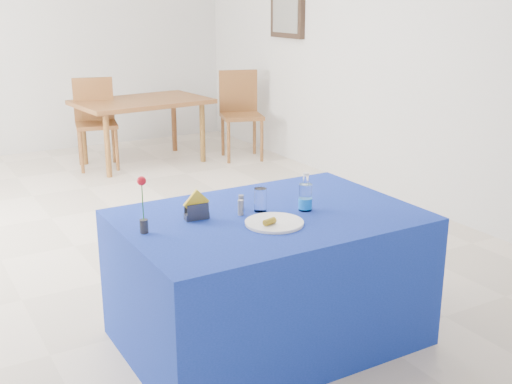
% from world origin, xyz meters
% --- Properties ---
extents(floor, '(7.00, 7.00, 0.00)m').
position_xyz_m(floor, '(0.00, 0.00, 0.00)').
color(floor, beige).
rests_on(floor, ground).
extents(room_shell, '(7.00, 7.00, 7.00)m').
position_xyz_m(room_shell, '(0.00, 0.00, 1.75)').
color(room_shell, silver).
rests_on(room_shell, ground).
extents(picture_frame, '(0.06, 0.64, 0.52)m').
position_xyz_m(picture_frame, '(2.47, 1.60, 1.70)').
color(picture_frame, black).
rests_on(picture_frame, room_shell).
extents(picture_art, '(0.02, 0.52, 0.40)m').
position_xyz_m(picture_art, '(2.44, 1.60, 1.70)').
color(picture_art, '#998C66').
rests_on(picture_art, room_shell).
extents(plate, '(0.31, 0.31, 0.01)m').
position_xyz_m(plate, '(-0.03, -2.15, 0.77)').
color(plate, white).
rests_on(plate, blue_table).
extents(drinking_glass, '(0.07, 0.07, 0.13)m').
position_xyz_m(drinking_glass, '(0.02, -1.93, 0.82)').
color(drinking_glass, white).
rests_on(drinking_glass, blue_table).
extents(salt_shaker, '(0.03, 0.03, 0.08)m').
position_xyz_m(salt_shaker, '(-0.11, -1.93, 0.80)').
color(salt_shaker, slate).
rests_on(salt_shaker, blue_table).
extents(pepper_shaker, '(0.03, 0.03, 0.08)m').
position_xyz_m(pepper_shaker, '(-0.06, -1.86, 0.80)').
color(pepper_shaker, slate).
rests_on(pepper_shaker, blue_table).
extents(blue_table, '(1.60, 1.10, 0.76)m').
position_xyz_m(blue_table, '(0.03, -2.00, 0.38)').
color(blue_table, navy).
rests_on(blue_table, floor).
extents(water_bottle, '(0.08, 0.08, 0.21)m').
position_xyz_m(water_bottle, '(0.24, -2.04, 0.83)').
color(water_bottle, white).
rests_on(water_bottle, blue_table).
extents(napkin_holder, '(0.15, 0.06, 0.16)m').
position_xyz_m(napkin_holder, '(-0.34, -1.87, 0.81)').
color(napkin_holder, '#37383C').
rests_on(napkin_holder, blue_table).
extents(rose_vase, '(0.05, 0.05, 0.30)m').
position_xyz_m(rose_vase, '(-0.66, -1.93, 0.90)').
color(rose_vase, '#232328').
rests_on(rose_vase, blue_table).
extents(oak_table, '(1.56, 1.09, 0.76)m').
position_xyz_m(oak_table, '(0.89, 2.25, 0.68)').
color(oak_table, brown).
rests_on(oak_table, floor).
extents(chair_bg_left, '(0.54, 0.54, 1.01)m').
position_xyz_m(chair_bg_left, '(0.38, 2.40, 0.59)').
color(chair_bg_left, brown).
rests_on(chair_bg_left, floor).
extents(chair_bg_right, '(0.59, 0.59, 1.05)m').
position_xyz_m(chair_bg_right, '(2.03, 1.95, 0.61)').
color(chair_bg_right, brown).
rests_on(chair_bg_right, floor).
extents(banana_pieces, '(0.08, 0.05, 0.03)m').
position_xyz_m(banana_pieces, '(-0.07, -2.18, 0.79)').
color(banana_pieces, yellow).
rests_on(banana_pieces, plate).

